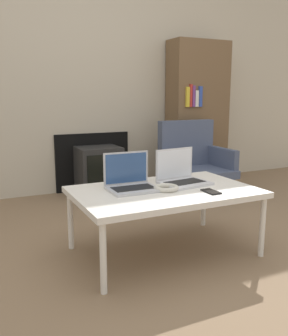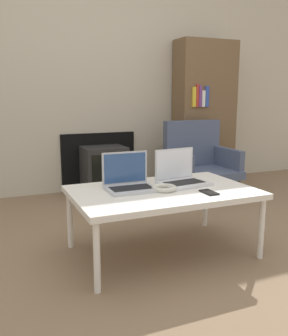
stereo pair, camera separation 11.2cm
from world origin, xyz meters
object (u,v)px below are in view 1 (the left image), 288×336
at_px(phone, 211,192).
at_px(armchair, 193,158).
at_px(headphones, 166,188).
at_px(tv, 99,170).
at_px(laptop_left, 131,182).
at_px(laptop_right, 181,176).

relative_size(phone, armchair, 0.18).
xyz_separation_m(headphones, tv, (0.11, 1.63, -0.20)).
bearing_deg(laptop_left, laptop_right, 1.05).
bearing_deg(headphones, tv, 86.14).
relative_size(headphones, armchair, 0.21).
distance_m(headphones, armchair, 1.60).
xyz_separation_m(phone, armchair, (0.78, 1.40, -0.06)).
relative_size(laptop_left, laptop_right, 0.93).
xyz_separation_m(laptop_right, armchair, (0.82, 1.11, -0.10)).
xyz_separation_m(laptop_right, tv, (-0.08, 1.51, -0.23)).
bearing_deg(headphones, armchair, 50.87).
height_order(headphones, phone, headphones).
height_order(tv, armchair, armchair).
relative_size(phone, tv, 0.27).
relative_size(laptop_right, headphones, 2.09).
bearing_deg(armchair, laptop_right, -126.59).
bearing_deg(laptop_right, laptop_left, 172.96).
xyz_separation_m(tv, armchair, (0.90, -0.39, 0.13)).
xyz_separation_m(laptop_left, armchair, (1.19, 1.11, -0.10)).
distance_m(laptop_right, headphones, 0.23).
bearing_deg(tv, armchair, -23.69).
distance_m(headphones, tv, 1.64).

